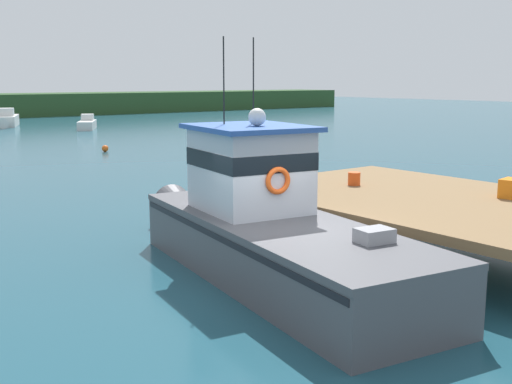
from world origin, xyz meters
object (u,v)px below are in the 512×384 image
Objects in this scene: crate_single_far at (512,188)px; moored_boat_outer_mooring at (87,124)px; main_fishing_boat at (265,226)px; mooring_buoy_outer at (105,148)px; bait_bucket at (354,179)px; moored_boat_far_right at (7,120)px.

moored_boat_outer_mooring is at bearing 79.73° from crate_single_far.
mooring_buoy_outer is at bearing 72.54° from main_fishing_boat.
mooring_buoy_outer is at bearing 86.87° from crate_single_far.
bait_bucket is at bearing 19.96° from main_fishing_boat.
main_fishing_boat is 29.31× the size of bait_bucket.
crate_single_far is 1.76× the size of bait_bucket.
moored_boat_outer_mooring is 0.73× the size of moored_boat_far_right.
main_fishing_boat is at bearing -160.04° from bait_bucket.
main_fishing_boat reaches higher than crate_single_far.
crate_single_far is at bearing -18.73° from main_fishing_boat.
main_fishing_boat is at bearing -107.46° from mooring_buoy_outer.
bait_bucket is at bearing -103.50° from moored_boat_outer_mooring.
mooring_buoy_outer is at bearing 82.17° from bait_bucket.
mooring_buoy_outer is (1.36, 24.79, -1.24)m from crate_single_far.
main_fishing_boat is 4.54m from bait_bucket.
moored_boat_far_right is at bearing 86.13° from crate_single_far.
moored_boat_outer_mooring is at bearing 76.50° from bait_bucket.
bait_bucket is 21.51m from mooring_buoy_outer.
moored_boat_outer_mooring is at bearing -59.07° from moored_boat_far_right.
moored_boat_outer_mooring is at bearing 71.25° from main_fishing_boat.
main_fishing_boat is 46.89m from moored_boat_far_right.
moored_boat_far_right is (4.81, 44.45, -0.83)m from bait_bucket.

